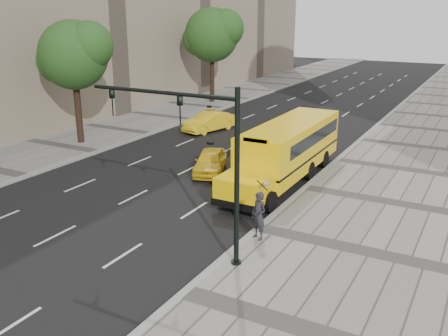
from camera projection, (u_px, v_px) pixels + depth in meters
The scene contains 12 objects.
ground at pixel (204, 172), 28.08m from camera, with size 140.00×140.00×0.00m, color black.
sidewalk_museum at pixel (431, 210), 22.56m from camera, with size 12.00×140.00×0.15m, color gray.
sidewalk_far at pixel (62, 146), 33.09m from camera, with size 6.00×140.00×0.15m, color gray.
curb_museum at pixel (305, 188), 25.30m from camera, with size 0.30×140.00×0.15m, color gray.
curb_far at pixel (96, 152), 31.72m from camera, with size 0.30×140.00×0.15m, color gray.
tree_b at pixel (74, 54), 32.11m from camera, with size 5.02×4.47×8.18m.
tree_c at pixel (213, 34), 46.84m from camera, with size 5.70×5.07×9.00m.
school_bus at pixel (288, 147), 26.58m from camera, with size 2.96×11.56×3.19m.
taxi_near at pixel (210, 161), 27.83m from camera, with size 1.56×3.88×1.32m, color yellow.
taxi_far at pixel (209, 122), 37.37m from camera, with size 1.53×4.39×1.45m, color yellow.
pedestrian at pixel (259, 216), 19.33m from camera, with size 0.70×0.46×1.93m, color #242329.
traffic_signal at pixel (201, 151), 17.14m from camera, with size 6.18×0.36×6.40m.
Camera 1 is at (13.83, -22.84, 8.74)m, focal length 40.00 mm.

